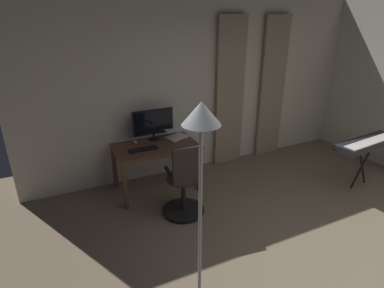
% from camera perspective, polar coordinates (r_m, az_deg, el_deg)
% --- Properties ---
extents(ground_plane, '(7.72, 7.72, 0.00)m').
position_cam_1_polar(ground_plane, '(3.72, 24.50, -21.61)').
color(ground_plane, '#796953').
extents(back_room_partition, '(5.82, 0.10, 2.77)m').
position_cam_1_polar(back_room_partition, '(5.19, 1.79, 10.38)').
color(back_room_partition, beige).
rests_on(back_room_partition, ground).
extents(curtain_left_panel, '(0.50, 0.06, 2.48)m').
position_cam_1_polar(curtain_left_panel, '(5.87, 14.37, 9.69)').
color(curtain_left_panel, tan).
rests_on(curtain_left_panel, ground).
extents(curtain_right_panel, '(0.52, 0.06, 2.48)m').
position_cam_1_polar(curtain_right_panel, '(5.36, 6.91, 9.05)').
color(curtain_right_panel, tan).
rests_on(curtain_right_panel, ground).
extents(desk, '(1.20, 0.71, 0.72)m').
position_cam_1_polar(desk, '(4.60, -6.57, -1.38)').
color(desk, brown).
rests_on(desk, ground).
extents(office_chair, '(0.56, 0.56, 1.04)m').
position_cam_1_polar(office_chair, '(4.02, -1.34, -7.17)').
color(office_chair, black).
rests_on(office_chair, ground).
extents(computer_monitor, '(0.62, 0.18, 0.47)m').
position_cam_1_polar(computer_monitor, '(4.70, -7.10, 3.84)').
color(computer_monitor, black).
rests_on(computer_monitor, desk).
extents(computer_keyboard, '(0.40, 0.12, 0.02)m').
position_cam_1_polar(computer_keyboard, '(4.42, -8.88, -0.96)').
color(computer_keyboard, black).
rests_on(computer_keyboard, desk).
extents(laptop, '(0.41, 0.42, 0.16)m').
position_cam_1_polar(laptop, '(4.84, -3.12, 1.93)').
color(laptop, white).
rests_on(laptop, desk).
extents(computer_mouse, '(0.06, 0.10, 0.04)m').
position_cam_1_polar(computer_mouse, '(4.68, -10.31, 0.39)').
color(computer_mouse, '#B7BCC1').
rests_on(computer_mouse, desk).
extents(piano_keyboard, '(1.19, 0.43, 0.78)m').
position_cam_1_polar(piano_keyboard, '(5.30, 29.31, 0.04)').
color(piano_keyboard, black).
rests_on(piano_keyboard, ground).
extents(floor_lamp, '(0.28, 0.28, 1.93)m').
position_cam_1_polar(floor_lamp, '(2.27, 1.65, -1.38)').
color(floor_lamp, black).
rests_on(floor_lamp, ground).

